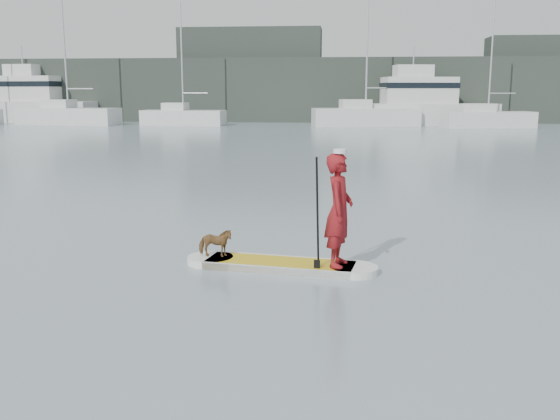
# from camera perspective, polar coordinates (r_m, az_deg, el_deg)

# --- Properties ---
(ground) EXTENTS (140.00, 140.00, 0.00)m
(ground) POSITION_cam_1_polar(r_m,az_deg,el_deg) (9.60, 10.47, -7.19)
(ground) COLOR slate
(ground) RESTS_ON ground
(paddleboard) EXTENTS (3.27, 1.19, 0.12)m
(paddleboard) POSITION_cam_1_polar(r_m,az_deg,el_deg) (10.54, -0.00, -5.02)
(paddleboard) COLOR gold
(paddleboard) RESTS_ON ground
(paddler) EXTENTS (0.54, 0.73, 1.85)m
(paddler) POSITION_cam_1_polar(r_m,az_deg,el_deg) (10.12, 5.42, -0.02)
(paddler) COLOR maroon
(paddler) RESTS_ON paddleboard
(white_cap) EXTENTS (0.22, 0.22, 0.07)m
(white_cap) POSITION_cam_1_polar(r_m,az_deg,el_deg) (9.99, 5.52, 5.38)
(white_cap) COLOR silver
(white_cap) RESTS_ON paddler
(dog) EXTENTS (0.60, 0.30, 0.49)m
(dog) POSITION_cam_1_polar(r_m,az_deg,el_deg) (10.80, -5.95, -3.01)
(dog) COLOR brown
(dog) RESTS_ON paddleboard
(paddle) EXTENTS (0.10, 0.30, 2.00)m
(paddle) POSITION_cam_1_polar(r_m,az_deg,el_deg) (9.98, 3.44, -1.60)
(paddle) COLOR black
(paddle) RESTS_ON ground
(sailboat_b) EXTENTS (9.23, 3.84, 13.30)m
(sailboat_b) POSITION_cam_1_polar(r_m,az_deg,el_deg) (58.69, -18.83, 8.30)
(sailboat_b) COLOR silver
(sailboat_b) RESTS_ON ground
(sailboat_c) EXTENTS (7.31, 2.85, 10.29)m
(sailboat_c) POSITION_cam_1_polar(r_m,az_deg,el_deg) (55.40, -8.89, 8.46)
(sailboat_c) COLOR silver
(sailboat_c) RESTS_ON ground
(sailboat_d) EXTENTS (9.28, 4.32, 13.16)m
(sailboat_d) POSITION_cam_1_polar(r_m,az_deg,el_deg) (54.10, 7.74, 8.63)
(sailboat_d) COLOR silver
(sailboat_d) RESTS_ON ground
(sailboat_e) EXTENTS (7.65, 3.77, 10.63)m
(sailboat_e) POSITION_cam_1_polar(r_m,az_deg,el_deg) (53.76, 18.40, 7.97)
(sailboat_e) COLOR silver
(sailboat_e) RESTS_ON ground
(motor_yacht_a) EXTENTS (11.75, 5.48, 6.78)m
(motor_yacht_a) POSITION_cam_1_polar(r_m,az_deg,el_deg) (56.60, 13.14, 9.52)
(motor_yacht_a) COLOR silver
(motor_yacht_a) RESTS_ON ground
(motor_yacht_b) EXTENTS (11.18, 4.73, 7.17)m
(motor_yacht_b) POSITION_cam_1_polar(r_m,az_deg,el_deg) (65.59, -21.43, 9.30)
(motor_yacht_b) COLOR silver
(motor_yacht_b) RESTS_ON ground
(shore_mass) EXTENTS (90.00, 6.00, 6.00)m
(shore_mass) POSITION_cam_1_polar(r_m,az_deg,el_deg) (62.11, 6.52, 10.83)
(shore_mass) COLOR black
(shore_mass) RESTS_ON ground
(shore_building_west) EXTENTS (14.00, 4.00, 9.00)m
(shore_building_west) POSITION_cam_1_polar(r_m,az_deg,el_deg) (63.78, -2.69, 12.23)
(shore_building_west) COLOR black
(shore_building_west) RESTS_ON ground
(shore_building_east) EXTENTS (10.00, 4.00, 8.00)m
(shore_building_east) POSITION_cam_1_polar(r_m,az_deg,el_deg) (65.87, 22.69, 10.94)
(shore_building_east) COLOR black
(shore_building_east) RESTS_ON ground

